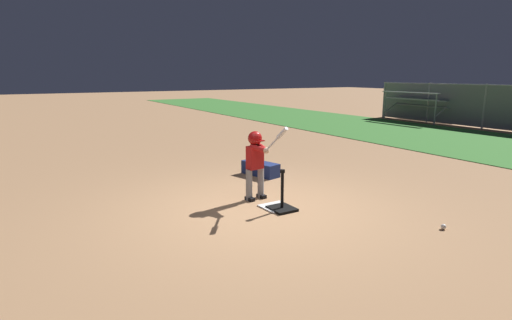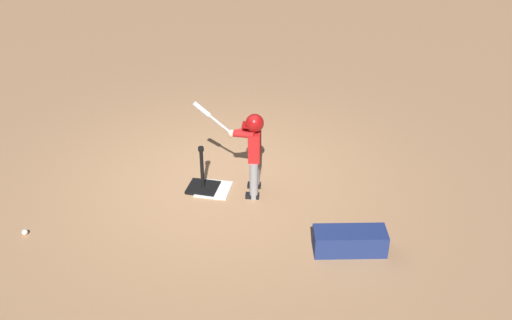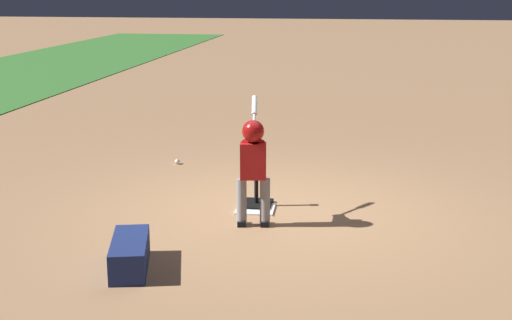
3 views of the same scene
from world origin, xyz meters
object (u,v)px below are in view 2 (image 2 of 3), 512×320
(batter_child, at_px, (252,144))
(baseball, at_px, (25,232))
(batting_tee, at_px, (203,183))
(equipment_bag, at_px, (350,241))

(batter_child, xyz_separation_m, baseball, (2.47, 1.51, -0.70))
(batting_tee, distance_m, baseball, 2.30)
(equipment_bag, bearing_deg, batting_tee, -37.05)
(batting_tee, xyz_separation_m, equipment_bag, (-2.04, 0.86, 0.04))
(baseball, xyz_separation_m, equipment_bag, (-3.84, -0.57, 0.10))
(batter_child, bearing_deg, baseball, 31.39)
(equipment_bag, bearing_deg, batter_child, -48.29)
(batting_tee, xyz_separation_m, batter_child, (-0.67, -0.07, 0.65))
(baseball, relative_size, equipment_bag, 0.09)
(batting_tee, bearing_deg, batter_child, -174.11)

